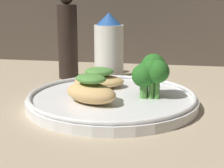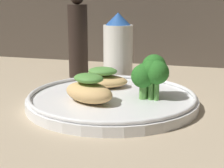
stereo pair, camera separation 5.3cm
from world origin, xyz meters
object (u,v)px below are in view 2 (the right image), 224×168
(sauce_bottle, at_px, (118,48))
(pepper_grinder, at_px, (78,39))
(broccoli_bunch, at_px, (150,73))
(plate, at_px, (112,99))

(sauce_bottle, bearing_deg, pepper_grinder, 180.00)
(pepper_grinder, bearing_deg, sauce_bottle, 0.00)
(broccoli_bunch, distance_m, sauce_bottle, 0.19)
(plate, distance_m, sauce_bottle, 0.19)
(broccoli_bunch, xyz_separation_m, sauce_bottle, (-0.10, 0.17, 0.01))
(broccoli_bunch, xyz_separation_m, pepper_grinder, (-0.18, 0.17, 0.03))
(plate, bearing_deg, pepper_grinder, 125.62)
(plate, bearing_deg, broccoli_bunch, 7.33)
(broccoli_bunch, bearing_deg, plate, -172.67)
(sauce_bottle, xyz_separation_m, pepper_grinder, (-0.09, 0.00, 0.02))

